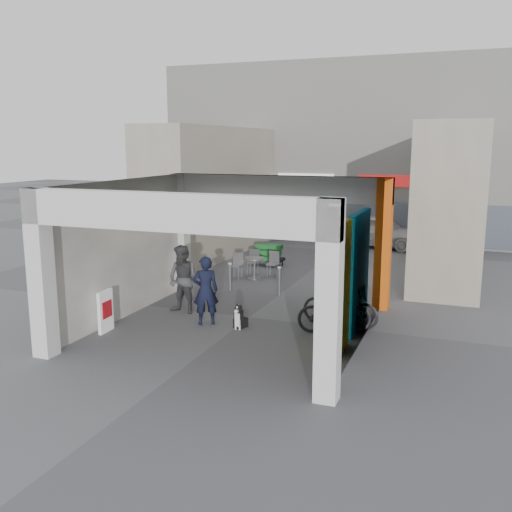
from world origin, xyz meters
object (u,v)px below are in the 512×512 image
at_px(white_van, 378,231).
at_px(man_elderly, 349,287).
at_px(produce_stand, 268,257).
at_px(man_with_dog, 206,291).
at_px(bicycle_rear, 335,312).
at_px(man_crates, 333,235).
at_px(bicycle_front, 340,306).
at_px(cafe_set, 254,268).
at_px(border_collie, 239,318).
at_px(man_back_turned, 183,280).

bearing_deg(white_van, man_elderly, -162.42).
bearing_deg(produce_stand, man_with_dog, -90.39).
xyz_separation_m(bicycle_rear, white_van, (-0.90, 11.88, 0.18)).
bearing_deg(man_crates, bicycle_rear, 80.73).
height_order(man_elderly, man_crates, man_elderly).
bearing_deg(bicycle_front, produce_stand, 38.92).
relative_size(cafe_set, border_collie, 2.25).
relative_size(man_elderly, white_van, 0.43).
bearing_deg(border_collie, man_crates, 107.83).
bearing_deg(bicycle_rear, man_crates, -5.29).
bearing_deg(bicycle_rear, man_with_dog, 79.78).
height_order(produce_stand, man_back_turned, man_back_turned).
height_order(border_collie, man_with_dog, man_with_dog).
bearing_deg(white_van, produce_stand, 162.04).
xyz_separation_m(border_collie, man_elderly, (2.33, 1.49, 0.64)).
relative_size(produce_stand, bicycle_front, 0.61).
relative_size(border_collie, man_elderly, 0.35).
height_order(bicycle_front, bicycle_rear, bicycle_rear).
relative_size(man_with_dog, man_crates, 1.04).
relative_size(cafe_set, bicycle_rear, 0.81).
xyz_separation_m(cafe_set, produce_stand, (-0.17, 1.83, 0.00)).
height_order(man_back_turned, white_van, man_back_turned).
xyz_separation_m(bicycle_front, bicycle_rear, (0.00, -0.60, 0.02)).
relative_size(produce_stand, man_back_turned, 0.65).
distance_m(produce_stand, white_van, 6.19).
bearing_deg(man_with_dog, bicycle_rear, 158.51).
distance_m(border_collie, man_crates, 9.86).
relative_size(produce_stand, bicycle_rear, 0.67).
distance_m(man_back_turned, man_elderly, 4.26).
bearing_deg(man_back_turned, bicycle_front, 14.42).
distance_m(man_with_dog, bicycle_front, 3.30).
bearing_deg(man_crates, border_collie, 67.46).
height_order(bicycle_rear, white_van, white_van).
bearing_deg(man_with_dog, white_van, -130.22).
bearing_deg(man_elderly, man_crates, 92.50).
height_order(man_elderly, bicycle_front, man_elderly).
xyz_separation_m(produce_stand, man_back_turned, (-0.05, -6.37, 0.59)).
bearing_deg(border_collie, bicycle_front, 43.68).
distance_m(man_crates, white_van, 2.87).
distance_m(man_with_dog, man_crates, 9.87).
height_order(cafe_set, man_with_dog, man_with_dog).
xyz_separation_m(man_crates, white_van, (1.36, 2.52, -0.12)).
xyz_separation_m(man_with_dog, bicycle_front, (3.10, 1.07, -0.35)).
xyz_separation_m(cafe_set, man_crates, (1.58, 4.64, 0.52)).
height_order(produce_stand, bicycle_rear, bicycle_rear).
height_order(man_with_dog, bicycle_rear, man_with_dog).
bearing_deg(man_elderly, border_collie, -160.78).
bearing_deg(man_crates, bicycle_front, 81.62).
bearing_deg(man_with_dog, man_crates, -125.03).
bearing_deg(white_van, bicycle_front, -163.21).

